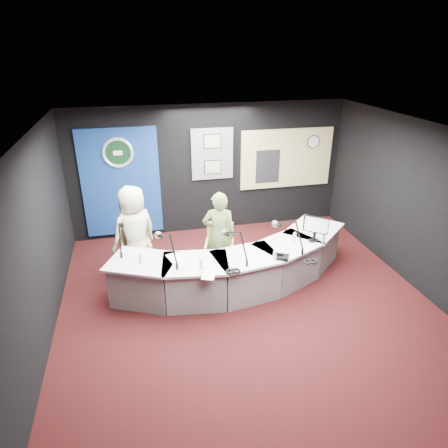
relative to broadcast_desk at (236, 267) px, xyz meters
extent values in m
plane|color=black|center=(0.05, -0.55, -0.38)|extent=(6.00, 6.00, 0.00)
cube|color=silver|center=(0.05, -0.55, 2.42)|extent=(6.00, 6.00, 0.02)
cube|color=black|center=(0.05, 2.45, 1.02)|extent=(6.00, 0.02, 2.80)
cube|color=black|center=(0.05, -3.55, 1.02)|extent=(6.00, 0.02, 2.80)
cube|color=black|center=(-2.95, -0.55, 1.02)|extent=(0.02, 6.00, 2.80)
cube|color=black|center=(3.05, -0.55, 1.02)|extent=(0.02, 6.00, 2.80)
cube|color=navy|center=(-1.85, 2.42, 0.88)|extent=(1.60, 0.05, 2.30)
torus|color=silver|center=(-1.85, 2.38, 1.52)|extent=(0.63, 0.07, 0.63)
cylinder|color=black|center=(-1.85, 2.38, 1.52)|extent=(0.48, 0.01, 0.48)
cube|color=slate|center=(0.10, 2.42, 1.38)|extent=(0.90, 0.04, 1.10)
cube|color=gray|center=(0.10, 2.39, 1.65)|extent=(0.34, 0.02, 0.27)
cube|color=gray|center=(0.10, 2.39, 1.09)|extent=(0.34, 0.02, 0.27)
cube|color=tan|center=(1.80, 2.42, 1.18)|extent=(2.12, 0.06, 1.32)
cube|color=#FFD6A1|center=(1.80, 2.41, 1.18)|extent=(2.00, 0.02, 1.20)
cube|color=black|center=(1.35, 2.39, 1.03)|extent=(0.55, 0.02, 0.75)
cylinder|color=white|center=(2.40, 2.39, 1.52)|extent=(0.28, 0.01, 0.28)
cube|color=slate|center=(-1.64, 1.03, 0.24)|extent=(0.51, 0.18, 0.70)
imported|color=beige|center=(-1.66, 0.78, 0.48)|extent=(1.00, 0.89, 1.71)
imported|color=#5C743C|center=(-0.20, 0.43, 0.43)|extent=(0.67, 0.53, 1.62)
cube|color=black|center=(1.40, -0.06, 0.70)|extent=(0.41, 0.33, 0.34)
cube|color=black|center=(0.63, -0.52, 0.40)|extent=(0.28, 0.26, 0.06)
torus|color=black|center=(1.03, -0.75, 0.39)|extent=(0.20, 0.20, 0.03)
torus|color=black|center=(-0.24, -0.75, 0.39)|extent=(0.23, 0.23, 0.04)
cube|color=white|center=(-1.04, -0.11, 0.38)|extent=(0.30, 0.37, 0.00)
cube|color=white|center=(-0.62, -0.75, 0.38)|extent=(0.27, 0.32, 0.00)
camera|label=1|loc=(-1.56, -5.78, 3.57)|focal=32.00mm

